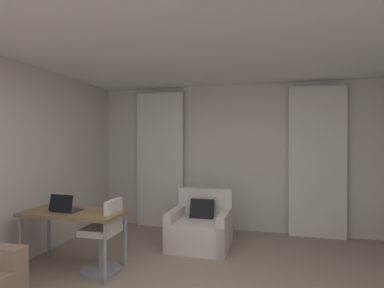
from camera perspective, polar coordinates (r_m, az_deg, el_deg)
wall_window at (r=5.52m, az=7.96°, el=-2.51°), size 5.12×0.06×2.60m
ceiling at (r=2.74m, az=0.53°, el=23.10°), size 5.12×6.12×0.06m
curtain_left_panel at (r=5.71m, az=-6.05°, el=-2.92°), size 0.90×0.06×2.50m
curtain_right_panel at (r=5.42m, az=22.44°, el=-3.11°), size 0.90×0.06×2.50m
armchair at (r=4.76m, az=1.64°, el=-15.50°), size 0.89×0.87×0.83m
desk at (r=4.12m, az=-21.30°, el=-12.56°), size 1.24×0.60×0.72m
desk_chair at (r=4.00m, az=-16.25°, el=-16.82°), size 0.48×0.48×0.88m
laptop at (r=4.11m, az=-22.75°, el=-10.99°), size 0.33×0.26×0.22m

